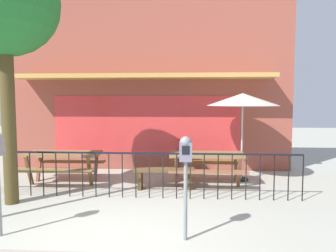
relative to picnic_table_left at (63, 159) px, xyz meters
The scene contains 9 objects.
ground 3.67m from the picnic_table_left, 59.42° to the right, with size 40.00×40.00×0.00m, color #AAAB9C.
pub_storefront 3.53m from the picnic_table_left, 46.31° to the left, with size 8.52×1.33×5.90m.
patio_fence_front 2.12m from the picnic_table_left, 29.72° to the right, with size 7.18×0.04×0.97m.
picnic_table_left is the anchor object (origin of this frame).
picnic_table_right 3.55m from the picnic_table_left, ahead, with size 1.82×1.39×0.79m.
patio_umbrella 4.72m from the picnic_table_left, ahead, with size 1.82×1.82×2.24m.
patio_bench 2.58m from the picnic_table_left, ahead, with size 1.42×0.43×0.48m.
parking_meter_near 4.30m from the picnic_table_left, 44.51° to the right, with size 0.18×0.17×1.53m.
street_tree 3.65m from the picnic_table_left, 105.52° to the right, with size 2.08×2.08×4.98m.
Camera 1 is at (1.21, -4.27, 2.03)m, focal length 33.05 mm.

